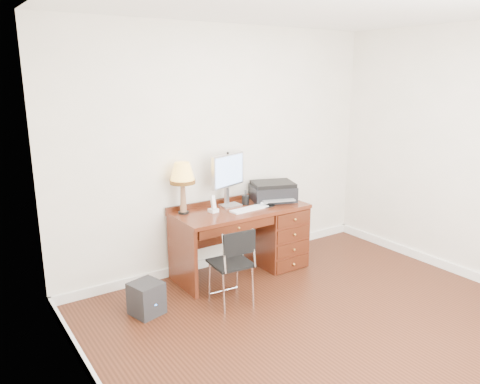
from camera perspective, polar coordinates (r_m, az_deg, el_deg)
ground at (r=4.41m, az=10.64°, el=-15.70°), size 4.00×4.00×0.00m
room_shell at (r=4.80m, az=5.31°, el=-12.21°), size 4.00×4.00×4.00m
desk at (r=5.40m, az=2.89°, el=-4.87°), size 1.50×0.67×0.75m
monitor at (r=5.15m, az=-1.39°, el=2.29°), size 0.49×0.24×0.58m
keyboard at (r=5.07m, az=1.15°, el=-2.07°), size 0.46×0.17×0.02m
mouse_pad at (r=5.24m, az=2.98°, el=-1.47°), size 0.23×0.23×0.05m
printer at (r=5.43m, az=4.02°, el=0.09°), size 0.59×0.52×0.22m
leg_lamp at (r=4.87m, az=-7.03°, el=1.92°), size 0.27×0.27×0.55m
phone at (r=4.97m, az=-3.27°, el=-1.87°), size 0.10×0.10×0.18m
pen_cup at (r=5.25m, az=0.68°, el=-0.98°), size 0.08×0.08×0.10m
chair at (r=4.48m, az=-0.74°, el=-8.18°), size 0.40×0.40×0.78m
equipment_box at (r=4.54m, az=-11.34°, el=-12.58°), size 0.33×0.33×0.31m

